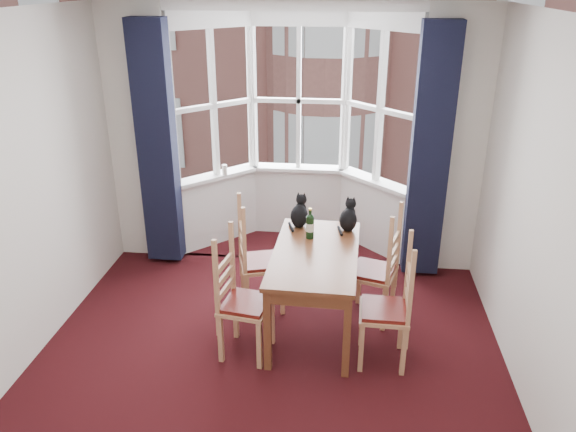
# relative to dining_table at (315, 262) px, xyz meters

# --- Properties ---
(floor) EXTENTS (4.50, 4.50, 0.00)m
(floor) POSITION_rel_dining_table_xyz_m (-0.35, -0.89, -0.69)
(floor) COLOR black
(floor) RESTS_ON ground
(ceiling) EXTENTS (4.50, 4.50, 0.00)m
(ceiling) POSITION_rel_dining_table_xyz_m (-0.35, -0.89, 2.11)
(ceiling) COLOR white
(ceiling) RESTS_ON floor
(wall_right) EXTENTS (0.00, 4.50, 4.50)m
(wall_right) POSITION_rel_dining_table_xyz_m (1.65, -0.89, 0.71)
(wall_right) COLOR silver
(wall_right) RESTS_ON floor
(wall_back_pier_left) EXTENTS (0.70, 0.12, 2.80)m
(wall_back_pier_left) POSITION_rel_dining_table_xyz_m (-2.00, 1.36, 0.71)
(wall_back_pier_left) COLOR silver
(wall_back_pier_left) RESTS_ON floor
(wall_back_pier_right) EXTENTS (0.70, 0.12, 2.80)m
(wall_back_pier_right) POSITION_rel_dining_table_xyz_m (1.30, 1.36, 0.71)
(wall_back_pier_right) COLOR silver
(wall_back_pier_right) RESTS_ON floor
(bay_window) EXTENTS (2.76, 0.94, 2.80)m
(bay_window) POSITION_rel_dining_table_xyz_m (-0.35, 1.86, 0.71)
(bay_window) COLOR white
(bay_window) RESTS_ON floor
(curtain_left) EXTENTS (0.38, 0.22, 2.60)m
(curtain_left) POSITION_rel_dining_table_xyz_m (-1.77, 1.18, 0.66)
(curtain_left) COLOR black
(curtain_left) RESTS_ON floor
(curtain_right) EXTENTS (0.38, 0.22, 2.60)m
(curtain_right) POSITION_rel_dining_table_xyz_m (1.07, 1.18, 0.66)
(curtain_right) COLOR black
(curtain_right) RESTS_ON floor
(dining_table) EXTENTS (0.78, 1.40, 0.79)m
(dining_table) POSITION_rel_dining_table_xyz_m (0.00, 0.00, 0.00)
(dining_table) COLOR brown
(dining_table) RESTS_ON floor
(chair_left_near) EXTENTS (0.46, 0.48, 0.92)m
(chair_left_near) POSITION_rel_dining_table_xyz_m (-0.64, -0.41, -0.21)
(chair_left_near) COLOR tan
(chair_left_near) RESTS_ON floor
(chair_left_far) EXTENTS (0.50, 0.52, 0.92)m
(chair_left_far) POSITION_rel_dining_table_xyz_m (-0.62, 0.30, -0.21)
(chair_left_far) COLOR tan
(chair_left_far) RESTS_ON floor
(chair_right_near) EXTENTS (0.41, 0.43, 0.92)m
(chair_right_near) POSITION_rel_dining_table_xyz_m (0.69, -0.40, -0.21)
(chair_right_near) COLOR tan
(chair_right_near) RESTS_ON floor
(chair_right_far) EXTENTS (0.50, 0.52, 0.92)m
(chair_right_far) POSITION_rel_dining_table_xyz_m (0.61, 0.23, -0.21)
(chair_right_far) COLOR tan
(chair_right_far) RESTS_ON floor
(cat_left) EXTENTS (0.20, 0.26, 0.33)m
(cat_left) POSITION_rel_dining_table_xyz_m (-0.19, 0.54, 0.23)
(cat_left) COLOR black
(cat_left) RESTS_ON dining_table
(cat_right) EXTENTS (0.21, 0.26, 0.32)m
(cat_right) POSITION_rel_dining_table_xyz_m (0.28, 0.50, 0.22)
(cat_right) COLOR black
(cat_right) RESTS_ON dining_table
(wine_bottle) EXTENTS (0.07, 0.07, 0.29)m
(wine_bottle) POSITION_rel_dining_table_xyz_m (-0.07, 0.28, 0.23)
(wine_bottle) COLOR black
(wine_bottle) RESTS_ON dining_table
(candle_tall) EXTENTS (0.06, 0.06, 0.12)m
(candle_tall) POSITION_rel_dining_table_xyz_m (-1.17, 1.71, 0.24)
(candle_tall) COLOR white
(candle_tall) RESTS_ON bay_window
(street) EXTENTS (80.00, 80.00, 0.00)m
(street) POSITION_rel_dining_table_xyz_m (-0.35, 31.36, -6.69)
(street) COLOR #333335
(street) RESTS_ON ground
(tenement_building) EXTENTS (18.40, 7.80, 15.20)m
(tenement_building) POSITION_rel_dining_table_xyz_m (-0.35, 13.12, 0.91)
(tenement_building) COLOR #9A5A4F
(tenement_building) RESTS_ON street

